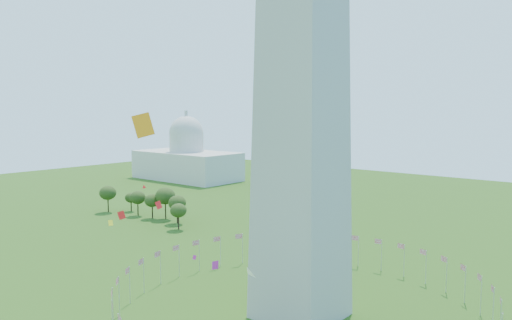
% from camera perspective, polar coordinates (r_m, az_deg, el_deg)
% --- Properties ---
extents(flag_ring, '(80.24, 80.24, 9.00)m').
position_cam_1_polar(flag_ring, '(114.45, 5.08, -15.22)').
color(flag_ring, silver).
rests_on(flag_ring, ground).
extents(capitol_building, '(70.00, 35.00, 46.00)m').
position_cam_1_polar(capitol_building, '(325.45, -7.94, 1.83)').
color(capitol_building, beige).
rests_on(capitol_building, ground).
extents(kites_aloft, '(116.48, 68.37, 34.99)m').
position_cam_1_polar(kites_aloft, '(80.97, -1.26, -12.02)').
color(kites_aloft, white).
rests_on(kites_aloft, ground).
extents(tree_line_west, '(55.23, 16.08, 12.97)m').
position_cam_1_polar(tree_line_west, '(213.49, -11.99, -5.08)').
color(tree_line_west, '#37501A').
rests_on(tree_line_west, ground).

